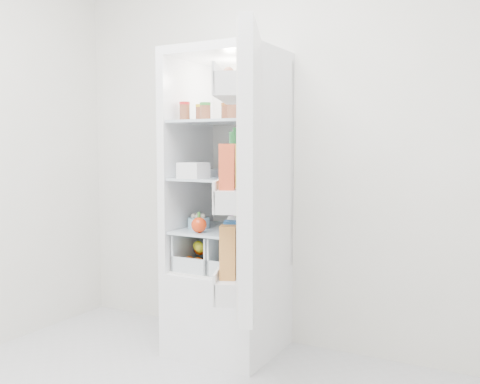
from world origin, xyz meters
The scene contains 19 objects.
room_walls centered at (0.00, 0.00, 1.59)m, with size 3.02×3.02×2.61m.
refrigerator centered at (-0.20, 1.25, 0.67)m, with size 0.60×0.60×1.80m.
shelf_low centered at (-0.20, 1.19, 0.74)m, with size 0.49×0.53×0.01m, color silver.
shelf_mid centered at (-0.20, 1.19, 1.05)m, with size 0.49×0.53×0.01m, color silver.
shelf_top centered at (-0.20, 1.19, 1.38)m, with size 0.49×0.53×0.01m, color silver.
crisper_left centered at (-0.32, 1.19, 0.61)m, with size 0.23×0.46×0.22m, color silver, non-canonical shape.
crisper_right centered at (-0.08, 1.19, 0.61)m, with size 0.23×0.46×0.22m, color silver, non-canonical shape.
condiment_jars centered at (-0.24, 1.07, 1.43)m, with size 0.38×0.16×0.08m.
squeeze_bottle centered at (-0.08, 1.25, 1.48)m, with size 0.06×0.06×0.19m, color white.
tub_white centered at (-0.30, 0.99, 1.10)m, with size 0.14×0.14×0.09m, color white.
tin_red centered at (-0.05, 1.04, 1.09)m, with size 0.10×0.10×0.07m, color red.
foil_tray centered at (-0.32, 1.23, 1.08)m, with size 0.18×0.13×0.04m, color #B6B7BB.
red_cabbage centered at (-0.10, 1.20, 0.83)m, with size 0.16×0.16×0.16m, color #4B1B50.
bell_pepper centered at (-0.27, 0.99, 0.79)m, with size 0.09×0.09×0.09m, color red.
mushroom_bowl centered at (-0.36, 1.14, 0.78)m, with size 0.13×0.13×0.06m, color #94C6DC.
salad_bag centered at (-0.02, 0.98, 0.81)m, with size 0.12×0.12×0.12m, color #B8DBA4.
citrus_pile centered at (-0.33, 1.12, 0.59)m, with size 0.20×0.24×0.16m.
veg_pile centered at (-0.07, 1.18, 0.56)m, with size 0.16×0.30×0.10m.
fridge_door centered at (0.22, 0.63, 1.09)m, with size 0.37×0.58×1.30m.
Camera 1 is at (1.38, -1.55, 1.24)m, focal length 40.00 mm.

